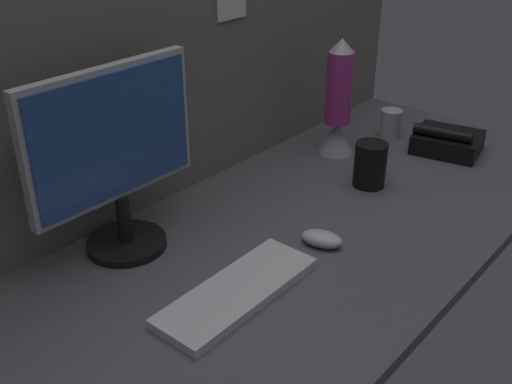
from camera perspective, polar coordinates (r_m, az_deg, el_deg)
The scene contains 9 objects.
ground_plane at distance 149.72cm, azimuth 4.60°, elevation -3.35°, with size 180.00×80.00×3.00cm, color #515156.
cubicle_wall_back at distance 157.23cm, azimuth -6.21°, elevation 14.17°, with size 180.00×5.50×78.01cm.
monitor at distance 132.19cm, azimuth -13.05°, elevation 3.52°, with size 41.18×18.00×41.62cm.
keyboard at distance 124.18cm, azimuth -1.71°, elevation -9.25°, with size 37.00×13.00×2.00cm, color silver.
mouse at distance 139.81cm, azimuth 6.15°, elevation -4.36°, with size 5.60×9.60×3.40cm, color silver.
mug_black_travel at distance 166.03cm, azimuth 10.59°, elevation 2.53°, with size 8.65×8.65×12.22cm.
mug_steel at distance 199.93cm, azimuth 12.44°, elevation 6.27°, with size 6.65×6.65×8.79cm.
lava_lamp at distance 181.76cm, azimuth 7.65°, elevation 7.89°, with size 10.54×10.54×34.50cm.
desk_phone at distance 193.77cm, azimuth 17.39°, elevation 4.53°, with size 20.44×22.00×8.80cm.
Camera 1 is at (-104.66, -73.83, 76.04)cm, focal length 42.90 mm.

